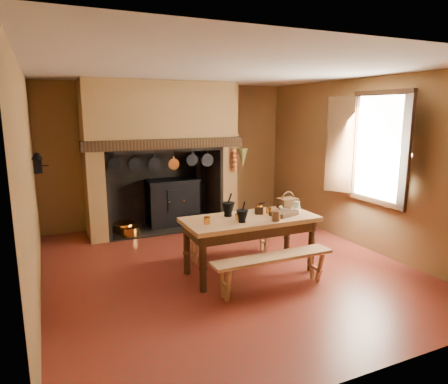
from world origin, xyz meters
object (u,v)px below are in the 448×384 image
work_table (250,226)px  coffee_grinder (259,210)px  iron_range (173,202)px  bench_front (273,264)px  mixing_bowl (290,209)px  wicker_basket (288,203)px

work_table → coffee_grinder: 0.30m
iron_range → work_table: iron_range is taller
coffee_grinder → bench_front: bearing=-85.0°
iron_range → bench_front: (0.27, -3.40, -0.14)m
coffee_grinder → mixing_bowl: (0.49, -0.05, -0.03)m
iron_range → coffee_grinder: iron_range is taller
coffee_grinder → wicker_basket: (0.57, 0.12, 0.02)m
iron_range → coffee_grinder: (0.48, -2.65, 0.39)m
iron_range → mixing_bowl: iron_range is taller
mixing_bowl → work_table: bearing=-174.6°
wicker_basket → bench_front: bearing=-134.6°
mixing_bowl → wicker_basket: wicker_basket is taller
bench_front → iron_range: bearing=94.6°
bench_front → wicker_basket: size_ratio=5.76×
iron_range → bench_front: 3.41m
iron_range → wicker_basket: 2.77m
work_table → wicker_basket: 0.83m
mixing_bowl → coffee_grinder: bearing=174.2°
work_table → bench_front: size_ratio=1.14×
work_table → bench_front: (0.00, -0.63, -0.34)m
work_table → mixing_bowl: 0.72m
iron_range → work_table: 2.79m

